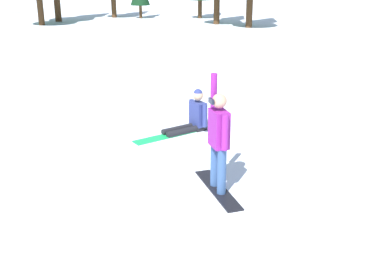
{
  "coord_description": "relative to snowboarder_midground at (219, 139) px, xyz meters",
  "views": [
    {
      "loc": [
        -2.11,
        -3.7,
        3.67
      ],
      "look_at": [
        -1.82,
        3.92,
        1.0
      ],
      "focal_mm": 44.31,
      "sensor_mm": 36.0,
      "label": 1
    }
  ],
  "objects": [
    {
      "name": "snowboarder_midground",
      "position": [
        0.0,
        0.0,
        0.0
      ],
      "size": [
        0.71,
        1.6,
        1.97
      ],
      "color": "black",
      "rests_on": "ground_plane"
    },
    {
      "name": "snowboarder_background",
      "position": [
        -0.33,
        3.04,
        -0.59
      ],
      "size": [
        1.68,
        1.29,
        0.97
      ],
      "color": "black",
      "rests_on": "ground_plane"
    }
  ]
}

